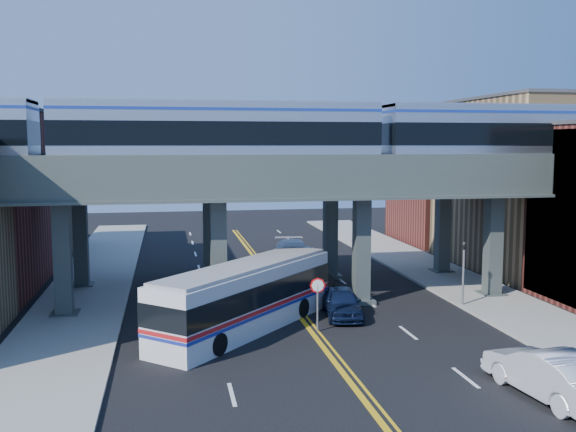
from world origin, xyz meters
name	(u,v)px	position (x,y,z in m)	size (l,w,h in m)	color
ground	(327,352)	(0.00, 0.00, 0.00)	(120.00, 120.00, 0.00)	black
sidewalk_west	(80,305)	(-11.50, 10.00, 0.08)	(5.00, 70.00, 0.16)	gray
sidewalk_east	(468,288)	(11.50, 10.00, 0.08)	(5.00, 70.00, 0.16)	gray
building_west_c	(20,205)	(-18.50, 29.00, 4.00)	(8.00, 10.00, 8.00)	#997A4F
building_east_b	(523,185)	(18.50, 16.00, 6.00)	(8.00, 14.00, 12.00)	#997A4F
building_east_c	(445,192)	(18.50, 29.00, 4.50)	(8.00, 10.00, 9.00)	maroon
elevated_viaduct_near	(292,190)	(0.00, 8.00, 6.47)	(52.00, 3.60, 7.40)	#3B4441
elevated_viaduct_far	(271,182)	(0.00, 15.00, 6.47)	(52.00, 3.60, 7.40)	#3B4441
transit_train	(219,134)	(-3.91, 8.00, 9.47)	(52.18, 3.28, 3.83)	black
stop_sign	(318,296)	(0.30, 3.00, 1.76)	(0.76, 0.09, 2.63)	slate
traffic_signal	(464,266)	(9.20, 6.00, 2.30)	(0.15, 0.18, 4.10)	slate
transit_bus	(246,298)	(-3.00, 3.99, 1.58)	(9.92, 10.61, 3.07)	silver
car_lane_a	(342,302)	(2.18, 5.38, 0.75)	(1.78, 4.42, 1.51)	#0E1936
car_lane_b	(307,275)	(1.80, 12.06, 0.89)	(1.88, 5.38, 1.77)	#313134
car_lane_c	(306,259)	(3.02, 18.15, 0.77)	(2.56, 5.54, 1.54)	silver
car_lane_d	(293,253)	(2.42, 19.71, 0.90)	(2.54, 6.24, 1.81)	silver
car_parked_curb	(548,373)	(6.50, -6.26, 0.88)	(1.87, 5.35, 1.76)	silver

